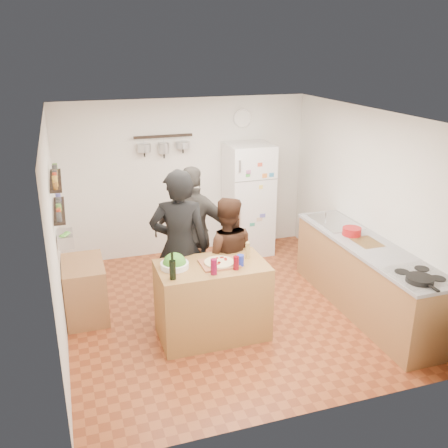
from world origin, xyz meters
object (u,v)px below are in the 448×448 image
object	(u,v)px
salt_canister	(240,260)
skillet	(420,279)
side_table	(85,290)
red_bowl	(352,231)
salad_bowl	(175,265)
prep_island	(212,300)
wine_bottle	(173,270)
fridge	(248,199)
pepper_mill	(248,252)
wall_clock	(242,118)
counter_run	(366,278)
person_back	(194,234)
person_left	(180,247)
person_center	(226,257)

from	to	relation	value
salt_canister	skillet	xyz separation A→B (m)	(1.65, -0.98, -0.03)
side_table	red_bowl	bearing A→B (deg)	-10.17
salad_bowl	side_table	xyz separation A→B (m)	(-0.97, 0.86, -0.58)
prep_island	wine_bottle	distance (m)	0.78
side_table	fridge	bearing A→B (deg)	26.74
pepper_mill	wall_clock	size ratio (longest dim) A/B	0.55
skillet	fridge	bearing A→B (deg)	100.91
salad_bowl	skillet	world-z (taller)	skillet
pepper_mill	counter_run	size ratio (longest dim) A/B	0.06
person_back	skillet	xyz separation A→B (m)	(1.89, -2.13, 0.04)
skillet	person_left	bearing A→B (deg)	144.31
red_bowl	wall_clock	distance (m)	2.67
prep_island	person_center	world-z (taller)	person_center
pepper_mill	fridge	world-z (taller)	fridge
salt_canister	wall_clock	xyz separation A→B (m)	(1.00, 2.72, 1.18)
salad_bowl	red_bowl	distance (m)	2.43
fridge	side_table	size ratio (longest dim) A/B	2.25
salad_bowl	skillet	xyz separation A→B (m)	(2.37, -1.15, 0.01)
fridge	person_center	bearing A→B (deg)	-118.36
counter_run	person_back	bearing A→B (deg)	151.91
salt_canister	person_center	size ratio (longest dim) A/B	0.08
person_left	side_table	world-z (taller)	person_left
counter_run	side_table	xyz separation A→B (m)	(-3.44, 0.94, -0.09)
person_center	fridge	size ratio (longest dim) A/B	0.86
wine_bottle	skillet	distance (m)	2.60
wall_clock	fridge	bearing A→B (deg)	-90.00
salad_bowl	wall_clock	xyz separation A→B (m)	(1.72, 2.55, 1.21)
person_left	skillet	world-z (taller)	person_left
salt_canister	person_left	xyz separation A→B (m)	(-0.56, 0.60, -0.01)
fridge	person_back	bearing A→B (deg)	-134.98
fridge	person_left	bearing A→B (deg)	-131.05
fridge	wall_clock	size ratio (longest dim) A/B	6.00
salad_bowl	side_table	world-z (taller)	salad_bowl
red_bowl	person_left	bearing A→B (deg)	175.55
prep_island	person_back	xyz separation A→B (m)	(0.06, 1.03, 0.45)
person_left	pepper_mill	bearing A→B (deg)	162.96
fridge	skillet	bearing A→B (deg)	-79.09
person_center	salt_canister	bearing A→B (deg)	103.07
salt_canister	person_center	distance (m)	0.62
side_table	skillet	bearing A→B (deg)	-31.13
wine_bottle	salt_canister	world-z (taller)	wine_bottle
person_left	person_back	world-z (taller)	person_left
salad_bowl	red_bowl	world-z (taller)	red_bowl
skillet	person_center	bearing A→B (deg)	136.02
fridge	side_table	distance (m)	3.06
wine_bottle	salad_bowl	bearing A→B (deg)	73.50
salad_bowl	counter_run	size ratio (longest dim) A/B	0.12
prep_island	salt_canister	distance (m)	0.61
pepper_mill	prep_island	bearing A→B (deg)	-173.66
counter_run	skillet	distance (m)	1.19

